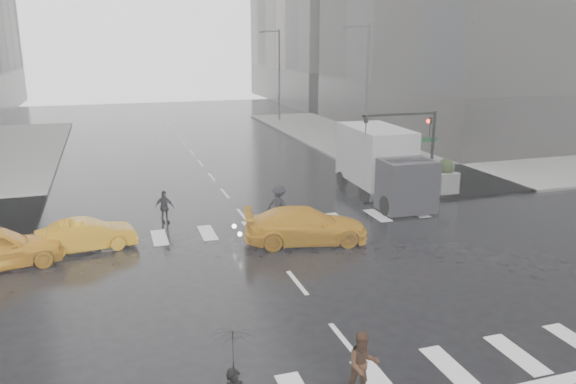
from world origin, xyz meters
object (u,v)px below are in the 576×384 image
object	(u,v)px
box_truck	(383,163)
traffic_signal_pole	(416,137)
pedestrian_brown	(363,365)
taxi_mid	(87,235)

from	to	relation	value
box_truck	traffic_signal_pole	bearing A→B (deg)	-16.68
traffic_signal_pole	box_truck	size ratio (longest dim) A/B	0.67
traffic_signal_pole	pedestrian_brown	size ratio (longest dim) A/B	2.81
taxi_mid	box_truck	distance (m)	14.69
traffic_signal_pole	taxi_mid	xyz separation A→B (m)	(-15.80, -2.58, -2.60)
traffic_signal_pole	box_truck	bearing A→B (deg)	161.26
pedestrian_brown	box_truck	world-z (taller)	box_truck
pedestrian_brown	traffic_signal_pole	bearing A→B (deg)	64.72
taxi_mid	box_truck	bearing A→B (deg)	-85.76
pedestrian_brown	taxi_mid	world-z (taller)	pedestrian_brown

